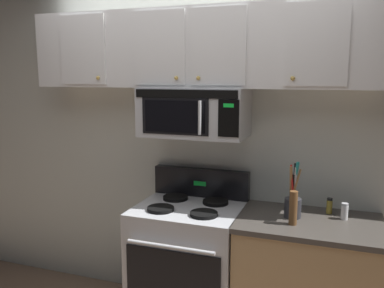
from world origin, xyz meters
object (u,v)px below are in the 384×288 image
object	(u,v)px
utensil_crock_charcoal	(293,202)
salt_shaker	(345,211)
spice_jar	(329,206)
over_range_microwave	(194,112)
stove_range	(189,263)
pepper_mill	(293,208)

from	to	relation	value
utensil_crock_charcoal	salt_shaker	size ratio (longest dim) A/B	3.52
utensil_crock_charcoal	spice_jar	world-z (taller)	utensil_crock_charcoal
over_range_microwave	salt_shaker	distance (m)	1.22
stove_range	salt_shaker	distance (m)	1.17
stove_range	spice_jar	distance (m)	1.09
pepper_mill	spice_jar	bearing A→B (deg)	54.29
stove_range	spice_jar	xyz separation A→B (m)	(0.96, 0.19, 0.49)
stove_range	pepper_mill	xyz separation A→B (m)	(0.74, -0.11, 0.54)
stove_range	salt_shaker	world-z (taller)	stove_range
over_range_microwave	pepper_mill	xyz separation A→B (m)	(0.74, -0.23, -0.57)
over_range_microwave	spice_jar	distance (m)	1.14
pepper_mill	spice_jar	world-z (taller)	pepper_mill
spice_jar	pepper_mill	bearing A→B (deg)	-125.71
stove_range	pepper_mill	size ratio (longest dim) A/B	5.11
stove_range	spice_jar	bearing A→B (deg)	11.02
utensil_crock_charcoal	spice_jar	bearing A→B (deg)	35.48
utensil_crock_charcoal	pepper_mill	bearing A→B (deg)	-83.40
pepper_mill	salt_shaker	bearing A→B (deg)	34.28
utensil_crock_charcoal	salt_shaker	xyz separation A→B (m)	(0.33, 0.08, -0.05)
pepper_mill	stove_range	bearing A→B (deg)	171.49
stove_range	over_range_microwave	bearing A→B (deg)	90.14
over_range_microwave	spice_jar	bearing A→B (deg)	4.18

